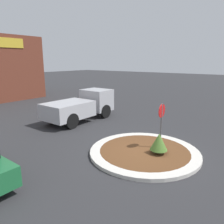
% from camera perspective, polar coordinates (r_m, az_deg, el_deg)
% --- Properties ---
extents(ground_plane, '(120.00, 120.00, 0.00)m').
position_cam_1_polar(ground_plane, '(10.04, 8.41, -10.62)').
color(ground_plane, '#2D2D30').
extents(traffic_island, '(4.85, 4.85, 0.15)m').
position_cam_1_polar(traffic_island, '(10.01, 8.42, -10.23)').
color(traffic_island, beige).
rests_on(traffic_island, ground_plane).
extents(stop_sign, '(0.62, 0.07, 2.20)m').
position_cam_1_polar(stop_sign, '(9.97, 12.78, -1.82)').
color(stop_sign, '#4C4C51').
rests_on(stop_sign, ground_plane).
extents(island_shrub, '(0.74, 0.74, 0.89)m').
position_cam_1_polar(island_shrub, '(9.58, 12.15, -7.60)').
color(island_shrub, brown).
rests_on(island_shrub, traffic_island).
extents(utility_truck, '(5.18, 2.20, 1.96)m').
position_cam_1_polar(utility_truck, '(15.12, -7.97, 1.64)').
color(utility_truck, '#B2B2B7').
rests_on(utility_truck, ground_plane).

